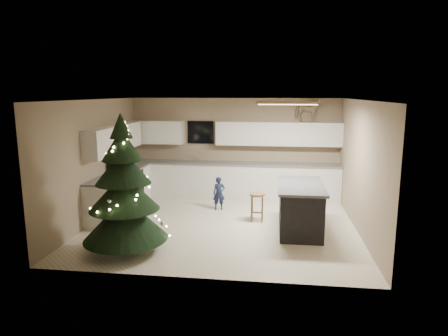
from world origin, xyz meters
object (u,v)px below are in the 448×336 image
(christmas_tree, at_px, (124,196))
(toddler, at_px, (219,194))
(island, at_px, (300,207))
(bar_stool, at_px, (257,200))
(rocking_horse, at_px, (307,110))

(christmas_tree, bearing_deg, toddler, 64.56)
(island, relative_size, christmas_tree, 0.70)
(bar_stool, relative_size, christmas_tree, 0.25)
(bar_stool, xyz_separation_m, toddler, (-0.93, 0.74, -0.07))
(christmas_tree, bearing_deg, island, 25.00)
(christmas_tree, distance_m, toddler, 3.03)
(christmas_tree, bearing_deg, rocking_horse, 49.60)
(island, xyz_separation_m, rocking_horse, (0.25, 2.49, 1.83))
(island, bearing_deg, bar_stool, 150.24)
(island, bearing_deg, rocking_horse, 84.17)
(toddler, bearing_deg, rocking_horse, 16.22)
(bar_stool, xyz_separation_m, christmas_tree, (-2.21, -1.94, 0.54))
(bar_stool, height_order, christmas_tree, christmas_tree)
(island, height_order, christmas_tree, christmas_tree)
(christmas_tree, relative_size, rocking_horse, 3.30)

